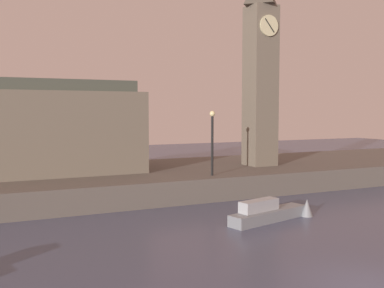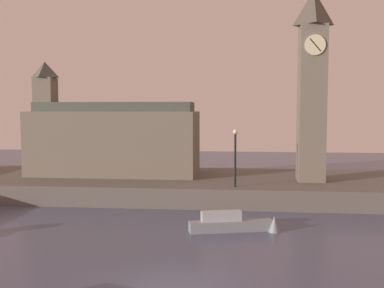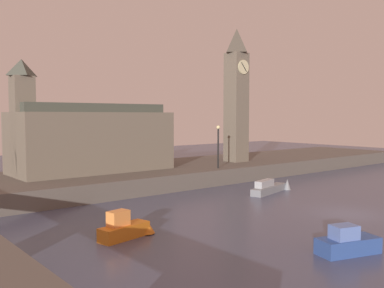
% 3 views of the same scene
% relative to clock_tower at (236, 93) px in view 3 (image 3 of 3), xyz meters
% --- Properties ---
extents(ground_plane, '(120.00, 120.00, 0.00)m').
position_rel_clock_tower_xyz_m(ground_plane, '(-8.15, -18.69, -9.11)').
color(ground_plane, '#474C66').
extents(far_embankment, '(70.00, 12.00, 1.50)m').
position_rel_clock_tower_xyz_m(far_embankment, '(-8.15, 1.31, -8.36)').
color(far_embankment, '#5B544C').
rests_on(far_embankment, ground).
extents(clock_tower, '(2.23, 2.28, 14.74)m').
position_rel_clock_tower_xyz_m(clock_tower, '(0.00, 0.00, 0.00)').
color(clock_tower, '#6B6051').
rests_on(clock_tower, far_embankment).
extents(parliament_hall, '(14.32, 6.15, 9.81)m').
position_rel_clock_tower_xyz_m(parliament_hall, '(-16.68, 2.45, -4.53)').
color(parliament_hall, '#6B6051').
rests_on(parliament_hall, far_embankment).
extents(streetlamp, '(0.36, 0.36, 4.19)m').
position_rel_clock_tower_xyz_m(streetlamp, '(-5.87, -3.37, -5.02)').
color(streetlamp, black).
rests_on(streetlamp, far_embankment).
extents(boat_tour_blue, '(3.91, 2.13, 1.46)m').
position_rel_clock_tower_xyz_m(boat_tour_blue, '(-15.54, -23.25, -8.59)').
color(boat_tour_blue, '#2D4C93').
rests_on(boat_tour_blue, ground).
extents(boat_patrol_orange, '(3.54, 1.53, 1.57)m').
position_rel_clock_tower_xyz_m(boat_patrol_orange, '(-22.63, -14.14, -8.57)').
color(boat_patrol_orange, orange).
rests_on(boat_patrol_orange, ground).
extents(boat_cruiser_grey, '(5.53, 2.16, 1.46)m').
position_rel_clock_tower_xyz_m(boat_cruiser_grey, '(-5.63, -9.99, -8.70)').
color(boat_cruiser_grey, gray).
rests_on(boat_cruiser_grey, ground).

